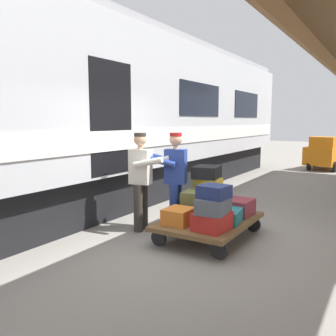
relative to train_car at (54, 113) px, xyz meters
name	(u,v)px	position (x,y,z in m)	size (l,w,h in m)	color
ground_plane	(209,244)	(-3.43, 0.00, -2.06)	(60.00, 60.00, 0.00)	gray
train_car	(54,113)	(0.00, 0.00, 0.00)	(3.02, 19.94, 4.00)	#B7BABF
luggage_cart	(209,222)	(-3.31, -0.24, -1.78)	(1.25, 1.83, 0.32)	brown
suitcase_teal_softside	(225,215)	(-3.59, -0.24, -1.63)	(0.48, 0.60, 0.20)	#1E666B
suitcase_orange_carryall	(179,216)	(-3.03, 0.26, -1.61)	(0.40, 0.45, 0.24)	#CC6B23
suitcase_burgundy_valise	(237,207)	(-3.59, -0.74, -1.60)	(0.49, 0.49, 0.27)	maroon
suitcase_maroon_trunk	(194,212)	(-3.03, -0.24, -1.66)	(0.49, 0.61, 0.16)	maroon
suitcase_gray_aluminum	(207,205)	(-3.03, -0.74, -1.65)	(0.48, 0.60, 0.17)	#9EA0A5
suitcase_red_plastic	(212,221)	(-3.59, 0.26, -1.61)	(0.44, 0.52, 0.26)	#AD231E
suitcase_slate_roller	(214,205)	(-3.61, 0.27, -1.37)	(0.39, 0.54, 0.22)	#4C515B
suitcase_brown_leather	(208,196)	(-3.07, -0.71, -1.47)	(0.33, 0.49, 0.20)	brown
suitcase_yellow_case	(208,184)	(-3.04, -0.73, -1.26)	(0.39, 0.38, 0.21)	gold
suitcase_black_hardshell	(207,172)	(-3.01, -0.75, -1.05)	(0.42, 0.52, 0.21)	black
suitcase_olive_duffel	(194,199)	(-3.02, -0.26, -1.45)	(0.36, 0.43, 0.26)	brown
suitcase_navy_fabric	(214,192)	(-3.63, 0.29, -1.16)	(0.40, 0.37, 0.19)	navy
porter_in_overalls	(175,178)	(-2.57, -0.37, -1.14)	(0.72, 0.54, 1.70)	navy
porter_by_door	(142,178)	(-2.11, -0.03, -1.14)	(0.71, 0.50, 1.70)	#332D28
baggage_tug	(324,154)	(-3.59, -10.17, -1.43)	(1.40, 1.88, 1.30)	orange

